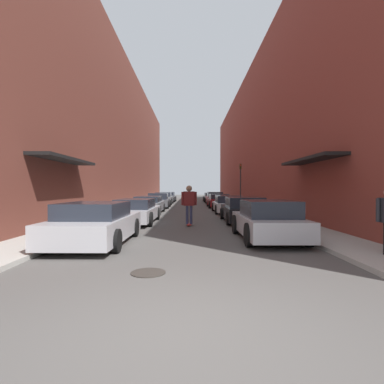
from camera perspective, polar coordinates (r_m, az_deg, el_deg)
The scene contains 20 objects.
ground at distance 24.05m, azimuth -0.52°, elevation -3.36°, with size 112.32×112.32×0.00m, color #4C4947.
curb_strip_left at distance 29.52m, azimuth -9.52°, elevation -2.50°, with size 1.80×51.05×0.12m.
curb_strip_right at distance 29.49m, azimuth 8.57°, elevation -2.50°, with size 1.80×51.05×0.12m.
building_row_left at distance 30.49m, azimuth -15.02°, elevation 10.15°, with size 4.90×51.05×13.44m.
building_row_right at distance 30.39m, azimuth 14.08°, elevation 9.59°, with size 4.90×51.05×12.83m.
parked_car_left_0 at distance 9.68m, azimuth -17.83°, elevation -5.76°, with size 2.07×4.37×1.28m.
parked_car_left_1 at distance 14.99m, azimuth -10.58°, elevation -3.60°, with size 1.95×4.82×1.19m.
parked_car_left_2 at distance 20.58m, azimuth -8.24°, elevation -2.44°, with size 1.90×4.65×1.18m.
parked_car_left_3 at distance 26.36m, azimuth -6.38°, elevation -1.67°, with size 1.95×4.02×1.29m.
parked_car_left_4 at distance 32.15m, azimuth -5.41°, elevation -1.22°, with size 1.93×4.62×1.28m.
parked_car_left_5 at distance 38.10m, azimuth -4.66°, elevation -0.96°, with size 2.06×4.21×1.24m.
parked_car_right_0 at distance 10.25m, azimuth 14.25°, elevation -5.31°, with size 1.93×4.11×1.31m.
parked_car_right_1 at distance 15.37m, azimuth 9.81°, elevation -3.39°, with size 2.06×4.57×1.27m.
parked_car_right_2 at distance 21.06m, azimuth 6.79°, elevation -2.36°, with size 1.97×4.44×1.20m.
parked_car_right_3 at distance 26.75m, azimuth 5.11°, elevation -1.69°, with size 1.98×4.28×1.20m.
parked_car_right_4 at distance 32.31m, azimuth 4.31°, elevation -1.20°, with size 1.87×4.77×1.31m.
parked_car_right_5 at distance 37.61m, azimuth 3.66°, elevation -1.04°, with size 1.96×4.17×1.15m.
skateboarder at distance 13.63m, azimuth -0.56°, elevation -1.70°, with size 0.70×0.78×1.83m.
manhole_cover at distance 6.28m, azimuth -8.34°, elevation -14.96°, with size 0.70×0.70×0.02m.
traffic_light at distance 25.99m, azimuth 9.21°, elevation 2.19°, with size 0.16×0.22×3.68m.
Camera 1 is at (0.10, -3.56, 1.70)m, focal length 28.00 mm.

